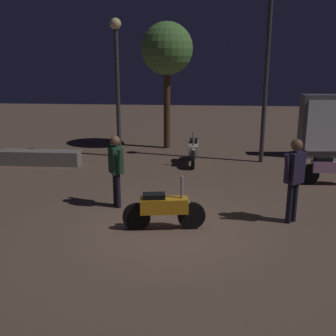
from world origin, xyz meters
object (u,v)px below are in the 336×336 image
Objects in this scene: kiosk_billboard at (324,126)px; streetlamp_near at (117,70)px; person_bystander_far at (116,165)px; streetlamp_far at (268,50)px; motorcycle_pink_parked_right at (330,169)px; person_rider_beside at (294,173)px; motorcycle_white_parked_left at (193,150)px; motorcycle_orange_foreground at (164,209)px.

streetlamp_near is at bearing -0.81° from kiosk_billboard.
person_bystander_far is 7.91m from kiosk_billboard.
streetlamp_far is (3.86, 4.33, 2.51)m from person_bystander_far.
motorcycle_pink_parked_right is 0.93× the size of person_rider_beside.
motorcycle_white_parked_left is 4.54m from kiosk_billboard.
motorcycle_orange_foreground is at bearing 48.36° from kiosk_billboard.
kiosk_billboard is at bearing 20.84° from streetlamp_far.
motorcycle_pink_parked_right is 5.75m from person_bystander_far.
streetlamp_near is (-4.66, 5.33, 1.82)m from person_rider_beside.
person_rider_beside reaches higher than motorcycle_orange_foreground.
streetlamp_near reaches higher than motorcycle_white_parked_left.
person_rider_beside is 5.51m from streetlamp_far.
motorcycle_white_parked_left is 4.29m from person_bystander_far.
streetlamp_far reaches higher than motorcycle_white_parked_left.
streetlamp_far reaches higher than person_bystander_far.
motorcycle_white_parked_left is at bearing 76.94° from motorcycle_orange_foreground.
streetlamp_near is (-6.20, 2.67, 2.45)m from motorcycle_pink_parked_right.
person_bystander_far is (-1.19, 1.18, 0.55)m from motorcycle_orange_foreground.
person_rider_beside is at bearing -48.83° from streetlamp_near.
motorcycle_pink_parked_right is at bearing 169.97° from person_bystander_far.
kiosk_billboard is (4.33, 1.23, 0.61)m from motorcycle_white_parked_left.
person_rider_beside is 6.16m from kiosk_billboard.
kiosk_billboard reaches higher than motorcycle_white_parked_left.
streetlamp_far is at bearing 100.95° from motorcycle_white_parked_left.
person_bystander_far is (-5.35, -2.05, 0.55)m from motorcycle_pink_parked_right.
motorcycle_pink_parked_right is 0.37× the size of streetlamp_near.
motorcycle_orange_foreground is 1.00× the size of motorcycle_pink_parked_right.
person_rider_beside is (2.62, 0.57, 0.63)m from motorcycle_orange_foreground.
person_rider_beside is at bearing 64.76° from kiosk_billboard.
motorcycle_orange_foreground is 0.79× the size of kiosk_billboard.
person_rider_beside is 0.85× the size of kiosk_billboard.
motorcycle_white_parked_left is at bearing -17.67° from streetlamp_near.
kiosk_billboard is at bearing 76.09° from motorcycle_pink_parked_right.
streetlamp_far reaches higher than person_rider_beside.
person_bystander_far reaches higher than motorcycle_orange_foreground.
motorcycle_pink_parked_right is at bearing 63.20° from motorcycle_white_parked_left.
streetlamp_far is at bearing 56.54° from motorcycle_orange_foreground.
motorcycle_pink_parked_right is 0.30× the size of streetlamp_far.
streetlamp_near reaches higher than person_bystander_far.
person_rider_beside is 0.40× the size of streetlamp_near.
motorcycle_pink_parked_right is at bearing -57.00° from streetlamp_far.
motorcycle_orange_foreground is 0.93× the size of person_rider_beside.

